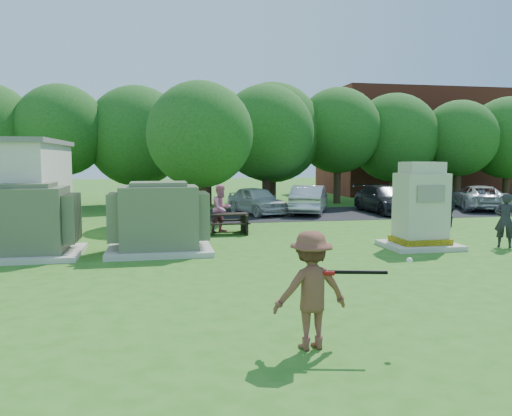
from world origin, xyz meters
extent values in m
plane|color=#2D6619|center=(0.00, 0.00, 0.00)|extent=(120.00, 120.00, 0.00)
cube|color=maroon|center=(18.00, 27.00, 4.00)|extent=(15.00, 8.00, 8.00)
cube|color=#232326|center=(7.00, 13.50, 0.01)|extent=(20.00, 6.00, 0.01)
cube|color=beige|center=(-6.50, 4.50, 0.07)|extent=(3.00, 2.40, 0.15)
cube|color=#586246|center=(-6.50, 4.50, 1.05)|extent=(2.20, 1.80, 1.80)
cube|color=#586246|center=(-6.50, 4.50, 2.01)|extent=(1.60, 1.30, 0.12)
cube|color=#586246|center=(-5.23, 4.50, 1.07)|extent=(0.32, 1.50, 1.35)
cube|color=beige|center=(-2.80, 4.50, 0.07)|extent=(3.00, 2.40, 0.15)
cube|color=#5B6748|center=(-2.80, 4.50, 1.05)|extent=(2.20, 1.80, 1.80)
cube|color=#5B6748|center=(-2.80, 4.50, 2.01)|extent=(1.60, 1.30, 0.12)
cube|color=#5B6748|center=(-4.07, 4.50, 1.07)|extent=(0.32, 1.50, 1.35)
cube|color=#5B6748|center=(-1.53, 4.50, 1.07)|extent=(0.32, 1.50, 1.35)
cube|color=beige|center=(5.10, 3.68, 0.07)|extent=(2.17, 1.78, 0.15)
cube|color=yellow|center=(5.10, 3.68, 0.24)|extent=(1.53, 1.23, 0.18)
cube|color=beige|center=(5.10, 3.68, 1.31)|extent=(1.38, 1.09, 1.97)
cube|color=beige|center=(5.10, 3.68, 2.47)|extent=(1.13, 0.89, 0.35)
cube|color=gray|center=(5.10, 3.11, 1.71)|extent=(0.89, 0.04, 0.49)
cube|color=black|center=(-0.47, 7.73, 0.71)|extent=(1.74, 0.68, 0.06)
cube|color=black|center=(-0.47, 8.26, 0.42)|extent=(1.74, 0.24, 0.05)
cube|color=black|center=(-0.47, 7.20, 0.42)|extent=(1.74, 0.24, 0.05)
cube|color=black|center=(-1.22, 7.73, 0.36)|extent=(0.08, 1.30, 0.71)
cube|color=black|center=(0.29, 7.73, 0.36)|extent=(0.08, 1.30, 0.71)
imported|color=brown|center=(-0.66, -3.55, 0.86)|extent=(1.16, 0.73, 1.72)
imported|color=black|center=(7.71, 3.24, 0.85)|extent=(0.74, 0.70, 1.69)
imported|color=pink|center=(-0.51, 8.12, 0.89)|extent=(1.10, 1.05, 1.78)
imported|color=black|center=(8.66, 7.75, 0.83)|extent=(0.95, 0.99, 1.66)
imported|color=silver|center=(1.96, 13.91, 0.68)|extent=(2.78, 4.32, 1.37)
imported|color=#BBBBC0|center=(4.58, 13.59, 0.71)|extent=(3.08, 4.56, 1.42)
imported|color=black|center=(8.47, 13.14, 0.69)|extent=(1.95, 4.77, 1.38)
imported|color=silver|center=(14.13, 13.70, 0.66)|extent=(3.77, 5.19, 1.31)
cylinder|color=black|center=(-0.02, -3.71, 1.13)|extent=(0.84, 0.24, 0.06)
cylinder|color=maroon|center=(-0.48, -3.69, 1.13)|extent=(0.23, 0.11, 0.06)
sphere|color=white|center=(0.84, -3.59, 1.24)|extent=(0.09, 0.09, 0.09)
cylinder|color=#47301E|center=(-8.00, 18.80, 1.40)|extent=(0.44, 0.44, 2.80)
sphere|color=#235B1C|center=(-8.00, 18.80, 4.30)|extent=(5.00, 5.00, 5.00)
cylinder|color=#47301E|center=(-4.00, 19.60, 1.15)|extent=(0.44, 0.44, 2.30)
sphere|color=#235B1C|center=(-4.00, 19.60, 4.04)|extent=(5.80, 5.80, 5.80)
cylinder|color=#47301E|center=(0.00, 18.70, 1.35)|extent=(0.44, 0.44, 2.70)
sphere|color=#235B1C|center=(0.00, 18.70, 4.32)|extent=(5.40, 5.40, 5.40)
cylinder|color=#47301E|center=(4.00, 19.30, 1.25)|extent=(0.44, 0.44, 2.50)
sphere|color=#235B1C|center=(4.00, 19.30, 4.30)|extent=(6.00, 6.00, 6.00)
cylinder|color=#47301E|center=(8.00, 18.90, 1.45)|extent=(0.44, 0.44, 2.90)
sphere|color=#235B1C|center=(8.00, 18.90, 4.46)|extent=(5.20, 5.20, 5.20)
cylinder|color=#47301E|center=(12.00, 19.50, 1.20)|extent=(0.44, 0.44, 2.40)
sphere|color=#235B1C|center=(12.00, 19.50, 4.08)|extent=(5.60, 5.60, 5.60)
cylinder|color=#47301E|center=(16.00, 18.60, 1.30)|extent=(0.44, 0.44, 2.60)
sphere|color=#235B1C|center=(16.00, 18.60, 4.04)|extent=(4.80, 4.80, 4.80)
cylinder|color=#47301E|center=(20.00, 19.20, 1.25)|extent=(0.44, 0.44, 2.50)
sphere|color=#235B1C|center=(20.00, 19.20, 4.12)|extent=(5.40, 5.40, 5.40)
cylinder|color=#47301E|center=(-1.00, 11.50, 1.20)|extent=(0.44, 0.44, 2.40)
sphere|color=#235B1C|center=(-1.00, 11.50, 3.78)|extent=(4.60, 4.60, 4.60)
cylinder|color=#47301E|center=(3.00, 16.50, 1.30)|extent=(0.44, 0.44, 2.60)
sphere|color=#235B1C|center=(3.00, 16.50, 4.16)|extent=(5.20, 5.20, 5.20)
camera|label=1|loc=(-2.79, -10.30, 2.74)|focal=35.00mm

